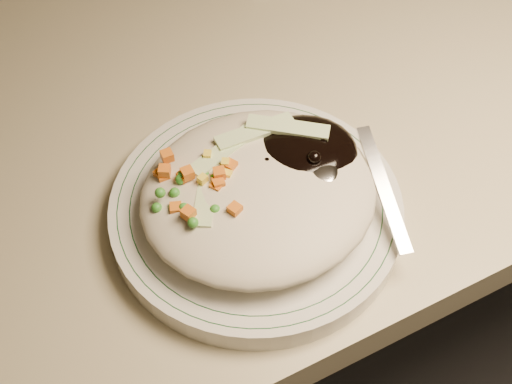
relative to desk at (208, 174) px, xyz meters
name	(u,v)px	position (x,y,z in m)	size (l,w,h in m)	color
desk	(208,174)	(0.00, 0.00, 0.00)	(1.40, 0.70, 0.74)	tan
plate	(256,211)	(-0.04, -0.21, 0.21)	(0.24, 0.24, 0.02)	silver
plate_rim	(256,204)	(-0.04, -0.21, 0.22)	(0.23, 0.23, 0.00)	#144723
meal	(261,186)	(-0.04, -0.22, 0.24)	(0.21, 0.19, 0.05)	#BBB098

